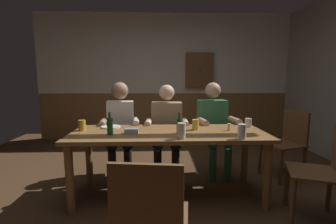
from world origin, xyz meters
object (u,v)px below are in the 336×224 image
Objects in this scene: chair_empty_near_left at (324,171)px; pint_glass_0 at (195,125)px; pint_glass_3 at (182,131)px; chair_empty_near_right at (150,223)px; pint_glass_4 at (242,132)px; pint_glass_2 at (248,123)px; person_2 at (214,124)px; bottle_1 at (179,126)px; condiment_caddy at (132,131)px; table_candle at (229,127)px; person_0 at (120,125)px; bottle_0 at (110,126)px; pint_glass_1 at (82,125)px; chair_empty_far_end at (288,142)px; person_1 at (167,126)px; dining_table at (169,140)px; wall_dart_cabinet at (199,70)px; plate_0 at (111,127)px.

chair_empty_near_left is 7.54× the size of pint_glass_0.
chair_empty_near_left is 1.35m from pint_glass_3.
pint_glass_0 is at bearing 78.31° from chair_empty_near_right.
chair_empty_near_left reaches higher than pint_glass_4.
chair_empty_near_left is at bearing -58.46° from pint_glass_2.
person_2 reaches higher than bottle_1.
condiment_caddy is at bearing -166.10° from pint_glass_0.
table_candle reaches higher than condiment_caddy.
person_0 is 5.44× the size of bottle_0.
bottle_0 reaches higher than table_candle.
bottle_0 is at bearing -31.27° from pint_glass_1.
bottle_1 reaches higher than chair_empty_far_end.
person_1 is 1.05m from pint_glass_2.
pint_glass_4 is (-0.91, -0.84, 0.33)m from chair_empty_far_end.
pint_glass_0 is at bearing -0.21° from pint_glass_1.
bottle_1 reaches higher than pint_glass_0.
pint_glass_3 is at bearing 52.69° from person_2.
table_candle is 0.37m from pint_glass_0.
dining_table is 2.37× the size of chair_empty_far_end.
pint_glass_2 is 0.72× the size of pint_glass_4.
dining_table is at bearing 90.00° from chair_empty_near_right.
wall_dart_cabinet is (0.43, 2.44, 0.68)m from pint_glass_0.
bottle_1 is (0.26, 1.19, 0.34)m from chair_empty_near_right.
condiment_caddy is at bearing -113.28° from wall_dart_cabinet.
bottle_1 reaches higher than chair_empty_near_left.
pint_glass_2 reaches higher than plate_0.
person_1 reaches higher than chair_empty_near_right.
pint_glass_0 is at bearing -168.77° from pint_glass_2.
person_1 is 5.57× the size of bottle_1.
bottle_0 is (-1.27, -0.15, 0.05)m from table_candle.
wall_dart_cabinet reaches higher than bottle_0.
plate_0 is 0.97× the size of bottle_0.
person_0 is at bearing 57.71° from pint_glass_1.
dining_table is 0.97m from pint_glass_1.
chair_empty_far_end reaches higher than condiment_caddy.
pint_glass_4 is at bearing -14.82° from pint_glass_1.
bottle_0 is at bearing 99.06° from chair_empty_near_left.
bottle_0 reaches higher than chair_empty_near_left.
table_candle is 2.59m from wall_dart_cabinet.
pint_glass_4 is (0.02, -0.37, 0.03)m from table_candle.
chair_empty_near_right is (-0.16, -1.27, -0.16)m from dining_table.
bottle_1 is at bearing 100.55° from person_1.
person_0 is 10.75× the size of pint_glass_0.
person_2 reaches higher than pint_glass_4.
chair_empty_near_right is at bearing -108.78° from pint_glass_0.
pint_glass_4 reaches higher than condiment_caddy.
pint_glass_0 reaches higher than pint_glass_2.
pint_glass_3 reaches higher than chair_empty_far_end.
person_2 reaches higher than table_candle.
person_0 is 12.14× the size of pint_glass_2.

